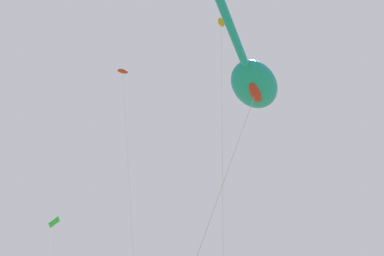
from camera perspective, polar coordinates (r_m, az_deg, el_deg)
The scene contains 4 objects.
big_show_kite at distance 23.45m, azimuth 9.20°, elevation 6.56°, with size 9.71×5.68×16.31m.
small_kite_diamond_red at distance 35.21m, azimuth -10.30°, elevation 7.72°, with size 2.12×3.76×23.86m.
small_kite_tiny_distant at distance 36.16m, azimuth -19.94°, elevation -13.73°, with size 1.53×3.12×11.91m.
small_kite_triangle_green at distance 31.45m, azimuth 4.42°, elevation 14.83°, with size 2.20×1.06×24.81m.
Camera 1 is at (-10.25, -4.02, 1.68)m, focal length 35.62 mm.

